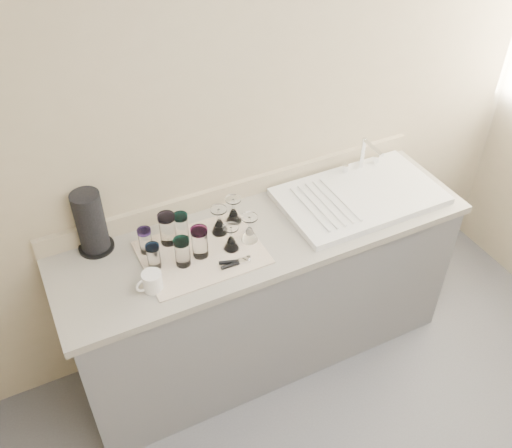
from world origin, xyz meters
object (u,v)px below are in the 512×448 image
goblet_front_right (249,232)px  goblet_front_left (231,241)px  tumbler_purple (181,226)px  tumbler_blue (182,252)px  goblet_back_right (234,214)px  goblet_back_left (219,224)px  tumbler_teal (145,240)px  tumbler_cyan (167,229)px  sink_unit (360,195)px  paper_towel_roll (91,223)px  tumbler_magenta (154,256)px  tumbler_lavender (200,242)px  white_mug (152,282)px  can_opener (235,262)px

goblet_front_right → goblet_front_left: bearing=-170.6°
tumbler_purple → tumbler_blue: tumbler_blue is taller
goblet_back_right → goblet_front_right: 0.16m
tumbler_purple → goblet_back_left: goblet_back_left is taller
tumbler_teal → tumbler_cyan: (0.11, 0.01, 0.02)m
sink_unit → goblet_back_left: size_ratio=5.82×
sink_unit → tumbler_purple: bearing=173.3°
paper_towel_roll → tumbler_magenta: bearing=-50.4°
tumbler_lavender → white_mug: bearing=-159.3°
sink_unit → tumbler_purple: sink_unit is taller
tumbler_teal → goblet_back_right: (0.45, 0.02, -0.02)m
goblet_front_right → paper_towel_roll: paper_towel_roll is taller
sink_unit → tumbler_cyan: size_ratio=5.11×
tumbler_cyan → goblet_front_right: bearing=-24.0°
tumbler_teal → tumbler_lavender: 0.25m
goblet_back_right → can_opener: (-0.12, -0.28, -0.04)m
tumbler_teal → can_opener: size_ratio=0.90×
tumbler_lavender → tumbler_cyan: bearing=124.4°
tumbler_purple → paper_towel_roll: size_ratio=0.45×
tumbler_purple → goblet_front_right: (0.28, -0.15, -0.02)m
goblet_front_left → paper_towel_roll: 0.64m
tumbler_teal → tumbler_blue: 0.20m
goblet_back_left → white_mug: goblet_back_left is taller
tumbler_magenta → goblet_front_left: size_ratio=0.95×
goblet_front_left → tumbler_teal: bearing=156.4°
tumbler_magenta → sink_unit: bearing=0.9°
tumbler_blue → sink_unit: bearing=3.4°
tumbler_blue → goblet_back_right: tumbler_blue is taller
tumbler_cyan → goblet_back_left: tumbler_cyan is taller
sink_unit → tumbler_blue: 0.99m
tumbler_magenta → white_mug: size_ratio=0.97×
tumbler_cyan → tumbler_purple: bearing=-1.2°
sink_unit → tumbler_lavender: 0.90m
sink_unit → goblet_back_left: sink_unit is taller
goblet_back_left → sink_unit: bearing=-5.3°
tumbler_teal → paper_towel_roll: size_ratio=0.41×
tumbler_blue → goblet_back_left: size_ratio=1.02×
paper_towel_roll → goblet_back_left: bearing=-16.0°
tumbler_magenta → tumbler_blue: (0.12, -0.04, 0.01)m
tumbler_teal → tumbler_cyan: size_ratio=0.79×
tumbler_purple → white_mug: bearing=-132.9°
tumbler_teal → goblet_back_left: bearing=-4.2°
sink_unit → goblet_front_left: sink_unit is taller
tumbler_blue → goblet_back_left: tumbler_blue is taller
paper_towel_roll → goblet_front_left: bearing=-27.4°
tumbler_lavender → can_opener: bearing=-47.4°
tumbler_cyan → tumbler_lavender: 0.18m
goblet_front_left → can_opener: bearing=-105.0°
tumbler_blue → white_mug: size_ratio=1.12×
paper_towel_roll → tumbler_cyan: bearing=-20.7°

